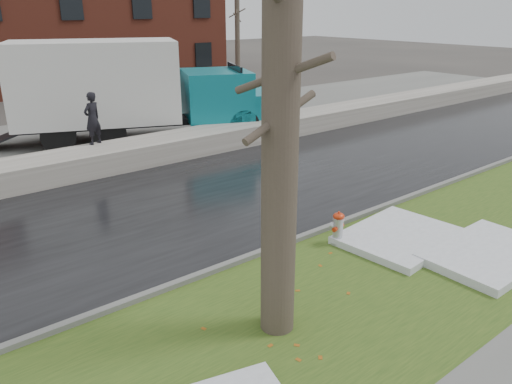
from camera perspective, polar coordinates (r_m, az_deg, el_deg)
ground at (r=10.29m, az=6.46°, el=-8.44°), size 120.00×120.00×0.00m
verge at (r=9.57m, az=11.83°, el=-11.04°), size 60.00×4.50×0.04m
road at (r=13.51m, az=-7.08°, el=-1.13°), size 60.00×7.00×0.03m
parking_lot at (r=20.92m, az=-19.56°, el=5.63°), size 60.00×9.00×0.03m
curb at (r=10.90m, az=2.75°, el=-6.17°), size 60.00×0.15×0.14m
snowbank at (r=16.94m, az=-14.70°, el=4.12°), size 60.00×1.60×0.75m
brick_building at (r=37.25m, az=-26.97°, el=18.47°), size 26.00×12.00×10.00m
bg_tree_right at (r=37.74m, az=-2.15°, el=17.99°), size 1.40×1.62×6.50m
fire_hydrant at (r=11.03m, az=9.35°, el=-3.93°), size 0.38×0.34×0.76m
tree at (r=7.05m, az=2.82°, el=8.01°), size 1.40×1.66×6.74m
box_truck at (r=19.91m, az=-14.25°, el=11.36°), size 11.20×6.17×3.80m
worker at (r=16.94m, az=-18.19°, el=8.00°), size 0.72×0.61×1.68m
snow_patch_near at (r=11.65m, az=16.12°, el=-4.91°), size 2.77×2.23×0.16m
snow_patch_side at (r=11.50m, az=25.04°, el=-6.39°), size 2.81×1.81×0.18m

